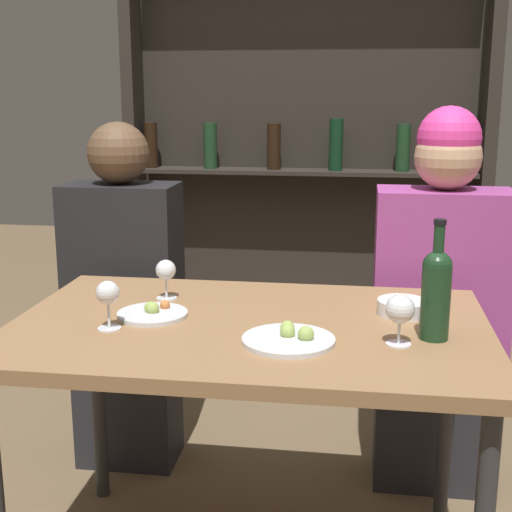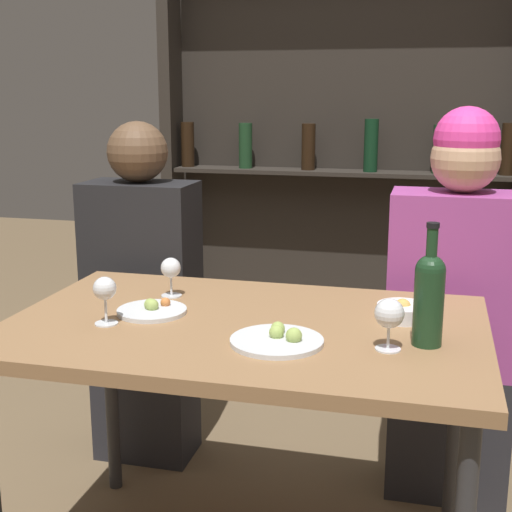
% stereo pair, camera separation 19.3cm
% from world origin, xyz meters
% --- Properties ---
extents(dining_table, '(1.24, 0.80, 0.75)m').
position_xyz_m(dining_table, '(0.00, 0.00, 0.68)').
color(dining_table, olive).
rests_on(dining_table, ground_plane).
extents(wine_rack_wall, '(1.79, 0.21, 2.21)m').
position_xyz_m(wine_rack_wall, '(-0.00, 1.83, 1.13)').
color(wine_rack_wall, '#28231E').
rests_on(wine_rack_wall, ground_plane).
extents(wine_bottle, '(0.07, 0.07, 0.29)m').
position_xyz_m(wine_bottle, '(0.46, -0.06, 0.88)').
color(wine_bottle, '#19381E').
rests_on(wine_bottle, dining_table).
extents(wine_glass_0, '(0.06, 0.06, 0.12)m').
position_xyz_m(wine_glass_0, '(-0.27, 0.18, 0.83)').
color(wine_glass_0, silver).
rests_on(wine_glass_0, dining_table).
extents(wine_glass_1, '(0.07, 0.07, 0.12)m').
position_xyz_m(wine_glass_1, '(0.38, -0.11, 0.84)').
color(wine_glass_1, silver).
rests_on(wine_glass_1, dining_table).
extents(wine_glass_2, '(0.06, 0.06, 0.13)m').
position_xyz_m(wine_glass_2, '(-0.34, -0.10, 0.84)').
color(wine_glass_2, silver).
rests_on(wine_glass_2, dining_table).
extents(food_plate_0, '(0.22, 0.22, 0.04)m').
position_xyz_m(food_plate_0, '(0.12, -0.13, 0.76)').
color(food_plate_0, silver).
rests_on(food_plate_0, dining_table).
extents(food_plate_1, '(0.19, 0.19, 0.04)m').
position_xyz_m(food_plate_1, '(-0.26, 0.01, 0.76)').
color(food_plate_1, silver).
rests_on(food_plate_1, dining_table).
extents(snack_bowl, '(0.13, 0.13, 0.06)m').
position_xyz_m(snack_bowl, '(0.40, 0.13, 0.78)').
color(snack_bowl, white).
rests_on(snack_bowl, dining_table).
extents(seated_person_left, '(0.39, 0.22, 1.24)m').
position_xyz_m(seated_person_left, '(-0.54, 0.59, 0.59)').
color(seated_person_left, '#26262B').
rests_on(seated_person_left, ground_plane).
extents(seated_person_right, '(0.43, 0.22, 1.30)m').
position_xyz_m(seated_person_right, '(0.55, 0.59, 0.63)').
color(seated_person_right, '#26262B').
rests_on(seated_person_right, ground_plane).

